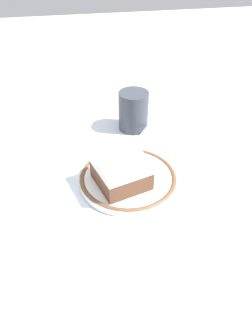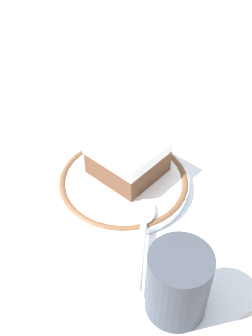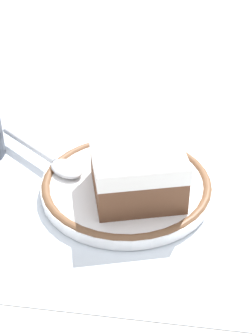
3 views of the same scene
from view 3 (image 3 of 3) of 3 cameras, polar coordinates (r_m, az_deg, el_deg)
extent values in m
plane|color=#B7B2A8|center=(0.51, 3.03, -2.97)|extent=(2.40, 2.40, 0.00)
cube|color=silver|center=(0.51, 3.03, -2.91)|extent=(0.50, 0.31, 0.00)
cylinder|color=white|center=(0.51, 0.00, -2.34)|extent=(0.17, 0.17, 0.01)
torus|color=brown|center=(0.51, 0.00, -2.07)|extent=(0.17, 0.17, 0.01)
cube|color=brown|center=(0.49, 1.25, -1.11)|extent=(0.10, 0.10, 0.03)
cube|color=white|center=(0.47, 1.29, 1.36)|extent=(0.10, 0.10, 0.02)
ellipsoid|color=silver|center=(0.52, -6.62, -0.09)|extent=(0.05, 0.04, 0.01)
cylinder|color=silver|center=(0.57, -10.73, 2.52)|extent=(0.08, 0.06, 0.01)
camera|label=1|loc=(0.49, 65.73, 24.59)|focal=34.63mm
camera|label=2|loc=(0.74, -33.09, 38.94)|focal=47.03mm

